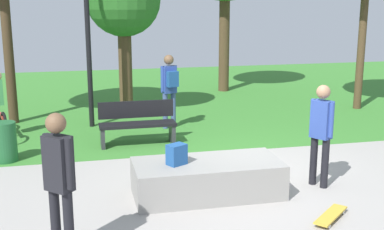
{
  "coord_description": "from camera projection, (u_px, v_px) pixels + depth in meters",
  "views": [
    {
      "loc": [
        -2.89,
        -7.92,
        3.05
      ],
      "look_at": [
        -0.98,
        0.44,
        1.05
      ],
      "focal_mm": 47.33,
      "sensor_mm": 36.0,
      "label": 1
    }
  ],
  "objects": [
    {
      "name": "ground_plane",
      "position": [
        252.0,
        176.0,
        8.84
      ],
      "size": [
        28.0,
        28.0,
        0.0
      ],
      "primitive_type": "plane",
      "color": "#9E9993"
    },
    {
      "name": "grass_lawn",
      "position": [
        171.0,
        95.0,
        16.19
      ],
      "size": [
        26.6,
        12.51,
        0.01
      ],
      "primitive_type": "cube",
      "color": "#387A2D",
      "rests_on": "ground_plane"
    },
    {
      "name": "concrete_ledge",
      "position": [
        207.0,
        178.0,
        7.94
      ],
      "size": [
        2.31,
        1.06,
        0.55
      ],
      "primitive_type": "cube",
      "color": "gray",
      "rests_on": "ground_plane"
    },
    {
      "name": "backpack_on_ledge",
      "position": [
        177.0,
        154.0,
        7.72
      ],
      "size": [
        0.34,
        0.31,
        0.32
      ],
      "primitive_type": "cube",
      "rotation": [
        0.0,
        0.0,
        0.51
      ],
      "color": "#1E4C8C",
      "rests_on": "concrete_ledge"
    },
    {
      "name": "skater_performing_trick",
      "position": [
        59.0,
        175.0,
        5.81
      ],
      "size": [
        0.37,
        0.37,
        1.79
      ],
      "color": "black",
      "rests_on": "ground_plane"
    },
    {
      "name": "skater_watching",
      "position": [
        321.0,
        128.0,
        8.17
      ],
      "size": [
        0.33,
        0.39,
        1.69
      ],
      "color": "black",
      "rests_on": "ground_plane"
    },
    {
      "name": "skateboard_by_ledge",
      "position": [
        331.0,
        215.0,
        7.1
      ],
      "size": [
        0.73,
        0.68,
        0.08
      ],
      "color": "gold",
      "rests_on": "ground_plane"
    },
    {
      "name": "park_bench_near_path",
      "position": [
        137.0,
        122.0,
        10.66
      ],
      "size": [
        1.6,
        0.48,
        0.91
      ],
      "color": "black",
      "rests_on": "ground_plane"
    },
    {
      "name": "tree_slender_maple",
      "position": [
        123.0,
        2.0,
        12.78
      ],
      "size": [
        1.89,
        1.89,
        3.95
      ],
      "color": "#4C3823",
      "rests_on": "grass_lawn"
    },
    {
      "name": "lamp_post",
      "position": [
        87.0,
        17.0,
        11.66
      ],
      "size": [
        0.28,
        0.28,
        4.32
      ],
      "color": "black",
      "rests_on": "ground_plane"
    },
    {
      "name": "trash_bin",
      "position": [
        5.0,
        142.0,
        9.57
      ],
      "size": [
        0.45,
        0.45,
        0.76
      ],
      "primitive_type": "cylinder",
      "color": "#1E592D",
      "rests_on": "ground_plane"
    },
    {
      "name": "pedestrian_with_backpack",
      "position": [
        169.0,
        84.0,
        11.87
      ],
      "size": [
        0.41,
        0.42,
        1.75
      ],
      "color": "#3F5184",
      "rests_on": "ground_plane"
    },
    {
      "name": "cyclist_on_bicycle",
      "position": [
        0.0,
        110.0,
        11.15
      ],
      "size": [
        0.55,
        1.77,
        1.52
      ],
      "color": "black",
      "rests_on": "ground_plane"
    }
  ]
}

